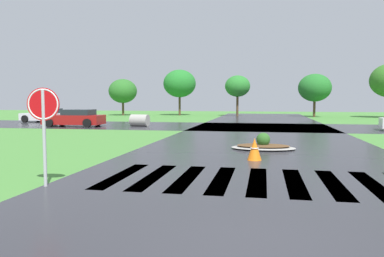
{
  "coord_description": "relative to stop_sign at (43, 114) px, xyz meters",
  "views": [
    {
      "loc": [
        0.14,
        -4.73,
        2.04
      ],
      "look_at": [
        -2.4,
        8.55,
        0.99
      ],
      "focal_mm": 35.33,
      "sensor_mm": 36.0,
      "label": 1
    }
  ],
  "objects": [
    {
      "name": "asphalt_roadway",
      "position": [
        4.87,
        6.82,
        -1.7
      ],
      "size": [
        9.97,
        80.0,
        0.01
      ],
      "primitive_type": "cube",
      "color": "#2B2B30",
      "rests_on": "ground"
    },
    {
      "name": "asphalt_cross_road",
      "position": [
        4.87,
        20.38,
        -1.7
      ],
      "size": [
        90.0,
        8.97,
        0.01
      ],
      "primitive_type": "cube",
      "color": "#2B2B30",
      "rests_on": "ground"
    },
    {
      "name": "crosswalk_stripes",
      "position": [
        4.87,
        1.56,
        -1.7
      ],
      "size": [
        7.65,
        3.41,
        0.01
      ],
      "color": "white",
      "rests_on": "ground"
    },
    {
      "name": "stop_sign",
      "position": [
        0.0,
        0.0,
        0.0
      ],
      "size": [
        0.75,
        0.16,
        2.31
      ],
      "rotation": [
        0.0,
        0.0,
        0.16
      ],
      "color": "#B2B5BA",
      "rests_on": "ground"
    },
    {
      "name": "median_island",
      "position": [
        4.99,
        7.72,
        -1.56
      ],
      "size": [
        2.61,
        1.61,
        0.68
      ],
      "color": "#9E9B93",
      "rests_on": "ground"
    },
    {
      "name": "car_white_sedan",
      "position": [
        -9.04,
        18.38,
        -1.09
      ],
      "size": [
        4.43,
        2.36,
        1.28
      ],
      "rotation": [
        0.0,
        0.0,
        3.19
      ],
      "color": "maroon",
      "rests_on": "ground"
    },
    {
      "name": "car_silver_hatch",
      "position": [
        -14.19,
        22.83,
        -1.13
      ],
      "size": [
        4.38,
        2.23,
        1.22
      ],
      "rotation": [
        0.0,
        0.0,
        3.09
      ],
      "color": "silver",
      "rests_on": "ground"
    },
    {
      "name": "drainage_pipe_stack",
      "position": [
        -4.3,
        19.5,
        -1.26
      ],
      "size": [
        1.44,
        1.04,
        0.9
      ],
      "color": "#9E9B93",
      "rests_on": "ground"
    },
    {
      "name": "traffic_cone",
      "position": [
        4.71,
        4.8,
        -1.34
      ],
      "size": [
        0.48,
        0.48,
        0.75
      ],
      "color": "orange",
      "rests_on": "ground"
    },
    {
      "name": "background_treeline",
      "position": [
        4.27,
        37.93,
        2.03
      ],
      "size": [
        35.26,
        6.46,
        5.97
      ],
      "color": "#4C3823",
      "rests_on": "ground"
    }
  ]
}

